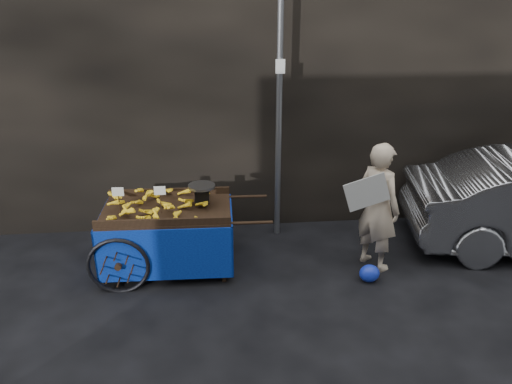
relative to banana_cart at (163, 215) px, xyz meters
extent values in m
plane|color=black|center=(1.24, -0.49, -0.73)|extent=(80.00, 80.00, 0.00)
cube|color=black|center=(0.24, 2.11, 1.77)|extent=(11.00, 2.00, 5.00)
cylinder|color=slate|center=(1.54, 0.81, 1.27)|extent=(0.08, 0.08, 4.00)
cube|color=white|center=(1.54, 0.76, 1.67)|extent=(0.12, 0.02, 0.18)
cube|color=black|center=(0.05, 0.00, 0.05)|extent=(1.59, 1.01, 0.06)
cube|color=black|center=(0.06, 0.46, 0.12)|extent=(1.57, 0.07, 0.10)
cube|color=black|center=(0.04, -0.46, 0.12)|extent=(1.57, 0.07, 0.10)
cube|color=black|center=(0.73, -0.41, -0.34)|extent=(0.05, 0.05, 0.78)
cube|color=black|center=(0.74, 0.37, -0.34)|extent=(0.05, 0.05, 0.78)
cylinder|color=black|center=(1.07, -0.42, 0.05)|extent=(0.49, 0.05, 0.04)
cylinder|color=black|center=(1.09, 0.37, 0.05)|extent=(0.49, 0.05, 0.04)
torus|color=black|center=(-0.50, -0.52, -0.39)|extent=(0.74, 0.07, 0.73)
torus|color=black|center=(-0.48, 0.54, -0.39)|extent=(0.74, 0.07, 0.73)
cylinder|color=black|center=(-0.49, 0.01, -0.39)|extent=(0.07, 1.10, 0.05)
cube|color=navy|center=(0.04, -0.50, -0.28)|extent=(1.61, 0.06, 0.67)
cube|color=navy|center=(0.06, 0.50, -0.28)|extent=(1.61, 0.06, 0.67)
cube|color=navy|center=(-0.74, 0.02, -0.28)|extent=(0.04, 1.02, 0.67)
cube|color=navy|center=(0.84, -0.02, -0.28)|extent=(0.04, 1.02, 0.67)
cube|color=black|center=(0.49, 0.04, 0.22)|extent=(0.18, 0.14, 0.16)
cylinder|color=silver|center=(0.49, 0.04, 0.36)|extent=(0.34, 0.34, 0.03)
cube|color=white|center=(-0.49, -0.10, 0.38)|extent=(0.14, 0.01, 0.11)
cube|color=white|center=(0.00, -0.11, 0.38)|extent=(0.14, 0.01, 0.11)
imported|color=beige|center=(2.66, -0.20, 0.09)|extent=(0.65, 0.72, 1.65)
cube|color=silver|center=(2.43, -0.40, 0.38)|extent=(0.59, 0.03, 0.50)
ellipsoid|color=#1A30C4|center=(2.49, -0.59, -0.62)|extent=(0.25, 0.20, 0.22)
camera|label=1|loc=(0.62, -5.65, 2.64)|focal=35.00mm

